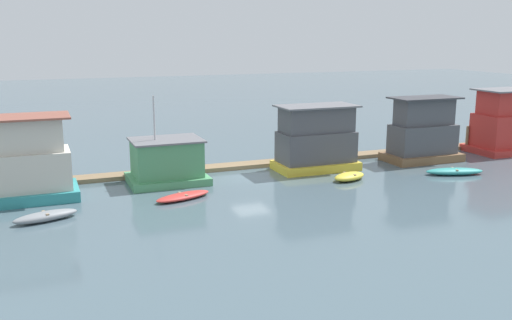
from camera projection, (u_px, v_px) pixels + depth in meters
The scene contains 14 objects.
ground_plane at pixel (251, 176), 40.62m from camera, with size 200.00×200.00×0.00m, color #475B66.
dock_walkway at pixel (238, 166), 43.19m from camera, with size 59.60×1.53×0.30m, color #846B4C.
houseboat_teal at pixel (24, 164), 34.42m from camera, with size 6.10×3.75×5.15m.
houseboat_green at pixel (167, 162), 38.64m from camera, with size 5.24×4.09×5.98m.
houseboat_yellow at pixel (316, 140), 42.19m from camera, with size 6.07×3.31×4.83m.
houseboat_brown at pixel (423, 133), 45.22m from camera, with size 5.98×3.30×5.09m.
houseboat_red at pixel (502, 125), 48.49m from camera, with size 5.08×4.14×5.39m.
dinghy_grey at pixel (46, 216), 30.86m from camera, with size 3.61×1.93×0.53m.
dinghy_red at pixel (183, 196), 34.93m from camera, with size 3.90×2.29×0.39m.
dinghy_yellow at pixel (349, 176), 39.47m from camera, with size 2.93×2.12×0.55m.
dinghy_teal at pixel (454, 171), 41.04m from camera, with size 4.34×2.37×0.49m.
mooring_post_centre at pixel (467, 138), 49.45m from camera, with size 0.26×0.26×2.15m, color #846B4C.
mooring_post_far_right at pixel (354, 148), 45.44m from camera, with size 0.21×0.21×2.11m, color brown.
mooring_post_near_right at pixel (140, 170), 39.47m from camera, with size 0.26×0.26×1.40m, color brown.
Camera 1 is at (-13.98, -36.85, 9.91)m, focal length 40.00 mm.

